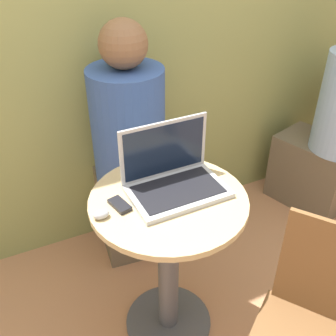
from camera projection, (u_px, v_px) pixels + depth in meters
ground_plane at (168, 322)px, 1.90m from camera, size 12.00×12.00×0.00m
back_wall at (92, 7)px, 1.79m from camera, size 7.00×0.05×2.60m
round_table at (168, 248)px, 1.63m from camera, size 0.61×0.61×0.76m
laptop at (173, 177)px, 1.51m from camera, size 0.37×0.25×0.25m
cell_phone at (120, 205)px, 1.44m from camera, size 0.07×0.10×0.02m
computer_mouse at (101, 215)px, 1.38m from camera, size 0.06×0.04×0.03m
person_seated at (128, 164)px, 2.08m from camera, size 0.39×0.57×1.30m
person_background at (331, 136)px, 2.38m from camera, size 0.44×0.56×1.25m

